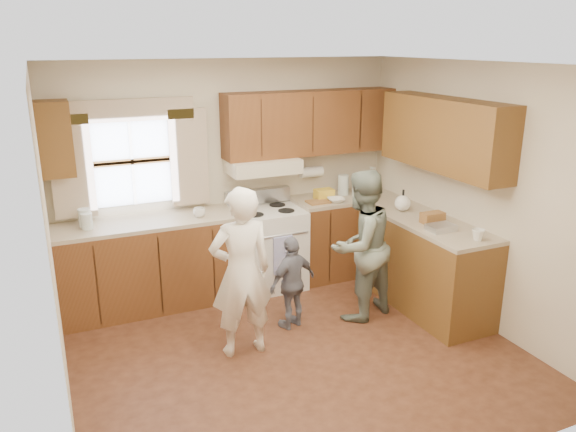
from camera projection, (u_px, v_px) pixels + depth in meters
name	position (u px, v px, depth m)	size (l,w,h in m)	color
room	(297.00, 219.00, 4.67)	(3.80, 3.80, 3.80)	#412214
kitchen_fixtures	(306.00, 221.00, 5.97)	(3.80, 2.25, 2.15)	#45230E
stove	(267.00, 247.00, 6.28)	(0.76, 0.67, 1.07)	silver
woman_left	(241.00, 272.00, 4.83)	(0.56, 0.37, 1.53)	white
woman_right	(361.00, 246.00, 5.49)	(0.73, 0.57, 1.51)	#284437
child	(292.00, 282.00, 5.36)	(0.54, 0.22, 0.92)	slate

